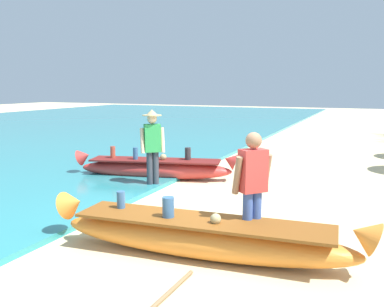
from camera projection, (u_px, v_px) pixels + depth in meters
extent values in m
plane|color=beige|center=(204.00, 234.00, 6.70)|extent=(80.00, 80.00, 0.00)
ellipsoid|color=orange|center=(201.00, 239.00, 5.80)|extent=(4.27, 1.04, 0.51)
cone|color=orange|center=(364.00, 235.00, 5.08)|extent=(0.44, 0.47, 0.51)
cone|color=orange|center=(73.00, 203.00, 6.43)|extent=(0.44, 0.47, 0.51)
cube|color=brown|center=(201.00, 221.00, 5.76)|extent=(3.60, 1.00, 0.04)
cylinder|color=#386699|center=(121.00, 200.00, 6.28)|extent=(0.12, 0.12, 0.28)
cylinder|color=#386699|center=(168.00, 208.00, 5.85)|extent=(0.17, 0.17, 0.30)
sphere|color=tan|center=(216.00, 219.00, 5.61)|extent=(0.15, 0.15, 0.15)
ellipsoid|color=red|center=(155.00, 169.00, 10.66)|extent=(3.94, 1.62, 0.48)
cone|color=red|center=(230.00, 160.00, 10.31)|extent=(0.49, 0.50, 0.48)
cone|color=red|center=(84.00, 156.00, 10.92)|extent=(0.49, 0.50, 0.48)
cube|color=maroon|center=(155.00, 160.00, 10.62)|extent=(3.34, 1.48, 0.04)
cylinder|color=#B74C38|center=(113.00, 152.00, 10.83)|extent=(0.13, 0.13, 0.32)
cylinder|color=#386699|center=(135.00, 154.00, 10.62)|extent=(0.12, 0.12, 0.32)
sphere|color=tan|center=(163.00, 157.00, 10.58)|extent=(0.17, 0.17, 0.17)
cylinder|color=#2D2D33|center=(188.00, 154.00, 10.56)|extent=(0.15, 0.15, 0.33)
cylinder|color=#333842|center=(156.00, 170.00, 9.67)|extent=(0.14, 0.14, 0.85)
cylinder|color=#333842|center=(150.00, 170.00, 9.63)|extent=(0.14, 0.14, 0.85)
cube|color=green|center=(152.00, 138.00, 9.53)|extent=(0.42, 0.40, 0.63)
cylinder|color=beige|center=(162.00, 140.00, 9.58)|extent=(0.20, 0.22, 0.57)
cylinder|color=beige|center=(142.00, 141.00, 9.46)|extent=(0.20, 0.22, 0.57)
sphere|color=beige|center=(152.00, 119.00, 9.46)|extent=(0.22, 0.22, 0.22)
cylinder|color=tan|center=(152.00, 115.00, 9.45)|extent=(0.44, 0.44, 0.02)
cone|color=tan|center=(152.00, 112.00, 9.44)|extent=(0.26, 0.26, 0.12)
cylinder|color=#3D5BA8|center=(247.00, 224.00, 5.78)|extent=(0.14, 0.14, 0.92)
cylinder|color=#3D5BA8|center=(256.00, 223.00, 5.84)|extent=(0.14, 0.14, 0.92)
cube|color=#DB3D38|center=(253.00, 171.00, 5.69)|extent=(0.41, 0.41, 0.58)
cylinder|color=#9E7051|center=(237.00, 175.00, 5.62)|extent=(0.21, 0.20, 0.53)
cylinder|color=#9E7051|center=(266.00, 173.00, 5.81)|extent=(0.21, 0.20, 0.53)
sphere|color=#9E7051|center=(254.00, 140.00, 5.62)|extent=(0.22, 0.22, 0.22)
cylinder|color=#8E6B47|center=(162.00, 299.00, 4.62)|extent=(0.10, 1.51, 0.05)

